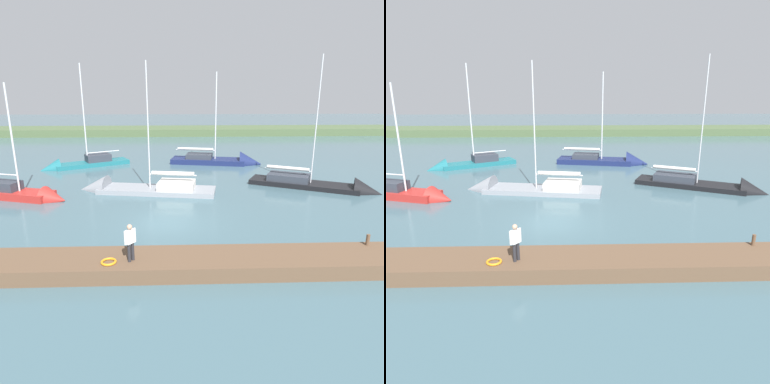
{
  "view_description": "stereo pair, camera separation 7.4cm",
  "coord_description": "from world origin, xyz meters",
  "views": [
    {
      "loc": [
        -0.7,
        19.29,
        7.58
      ],
      "look_at": [
        -1.5,
        -1.65,
        1.41
      ],
      "focal_mm": 32.2,
      "sensor_mm": 36.0,
      "label": 1
    },
    {
      "loc": [
        -0.77,
        19.3,
        7.58
      ],
      "look_at": [
        -1.5,
        -1.65,
        1.41
      ],
      "focal_mm": 32.2,
      "sensor_mm": 36.0,
      "label": 2
    }
  ],
  "objects": [
    {
      "name": "mooring_post_near",
      "position": [
        -9.42,
        4.94,
        0.94
      ],
      "size": [
        0.16,
        0.16,
        0.53
      ],
      "primitive_type": "cylinder",
      "color": "brown",
      "rests_on": "dock_pier"
    },
    {
      "name": "sailboat_mid_channel",
      "position": [
        2.93,
        -6.74,
        0.1
      ],
      "size": [
        10.96,
        4.12,
        10.86
      ],
      "rotation": [
        0.0,
        0.0,
        -0.16
      ],
      "color": "gray",
      "rests_on": "ground_plane"
    },
    {
      "name": "far_shoreline",
      "position": [
        0.0,
        -43.94,
        0.0
      ],
      "size": [
        180.0,
        8.0,
        2.4
      ],
      "primitive_type": "cube",
      "color": "#4C603D",
      "rests_on": "ground_plane"
    },
    {
      "name": "dock_pier",
      "position": [
        0.0,
        5.76,
        0.34
      ],
      "size": [
        26.9,
        2.34,
        0.68
      ],
      "primitive_type": "cube",
      "color": "brown",
      "rests_on": "ground_plane"
    },
    {
      "name": "sailboat_far_right",
      "position": [
        -12.33,
        -6.99,
        0.11
      ],
      "size": [
        10.11,
        6.56,
        11.35
      ],
      "rotation": [
        0.0,
        0.0,
        2.68
      ],
      "color": "black",
      "rests_on": "ground_plane"
    },
    {
      "name": "ground_plane",
      "position": [
        0.0,
        0.0,
        0.0
      ],
      "size": [
        200.0,
        200.0,
        0.0
      ],
      "primitive_type": "plane",
      "color": "#42606B"
    },
    {
      "name": "sailboat_inner_slip",
      "position": [
        -5.68,
        -17.13,
        0.18
      ],
      "size": [
        9.97,
        4.33,
        10.64
      ],
      "rotation": [
        0.0,
        0.0,
        2.95
      ],
      "color": "navy",
      "rests_on": "ground_plane"
    },
    {
      "name": "person_on_dock",
      "position": [
        1.37,
        6.07,
        1.62
      ],
      "size": [
        0.45,
        0.51,
        1.65
      ],
      "rotation": [
        0.0,
        0.0,
        2.46
      ],
      "color": "#28282D",
      "rests_on": "dock_pier"
    },
    {
      "name": "sailboat_outer_mooring",
      "position": [
        10.61,
        -5.23,
        0.24
      ],
      "size": [
        7.61,
        3.86,
        8.95
      ],
      "rotation": [
        0.0,
        0.0,
        2.85
      ],
      "color": "#B22823",
      "rests_on": "ground_plane"
    },
    {
      "name": "sailboat_near_dock",
      "position": [
        9.62,
        -16.06,
        0.14
      ],
      "size": [
        8.85,
        6.07,
        11.22
      ],
      "rotation": [
        0.0,
        0.0,
        0.49
      ],
      "color": "#1E6B75",
      "rests_on": "ground_plane"
    },
    {
      "name": "life_ring_buoy",
      "position": [
        2.29,
        6.23,
        0.73
      ],
      "size": [
        0.66,
        0.66,
        0.1
      ],
      "primitive_type": "torus",
      "color": "orange",
      "rests_on": "dock_pier"
    }
  ]
}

